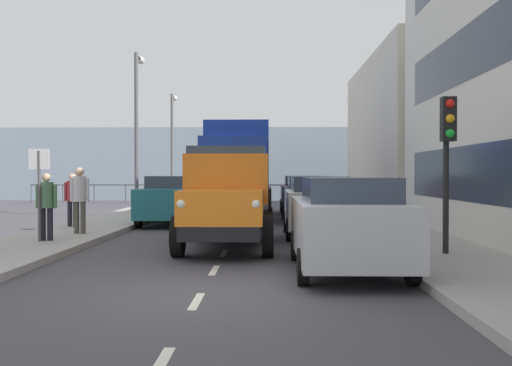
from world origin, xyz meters
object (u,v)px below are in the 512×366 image
car_maroon_kerbside_3 (300,194)px  traffic_light_near (448,140)px  lamp_post_far (172,138)px  car_navy_kerbside_2 (307,198)px  car_teal_oppositeside_0 (172,199)px  lamp_post_promenade (137,118)px  pedestrian_with_bag (46,201)px  pedestrian_strolling (80,194)px  lorry_cargo_blue (238,167)px  car_silver_kerbside_near (346,223)px  car_white_kerbside_1 (318,205)px  street_sign (39,178)px  pedestrian_by_lamp (73,195)px  truck_vintage_orange (227,200)px

car_maroon_kerbside_3 → traffic_light_near: 14.92m
car_maroon_kerbside_3 → lamp_post_far: bearing=-47.2°
traffic_light_near → car_navy_kerbside_2: bearing=-77.0°
car_teal_oppositeside_0 → lamp_post_promenade: (2.08, -3.66, 3.22)m
pedestrian_with_bag → pedestrian_strolling: size_ratio=0.91×
lorry_cargo_blue → traffic_light_near: bearing=112.0°
car_silver_kerbside_near → car_white_kerbside_1: size_ratio=1.16×
car_maroon_kerbside_3 → street_sign: bearing=61.0°
lorry_cargo_blue → pedestrian_strolling: lorry_cargo_blue is taller
car_silver_kerbside_near → lamp_post_promenade: (6.93, -13.67, 3.22)m
car_white_kerbside_1 → pedestrian_by_lamp: 7.70m
car_maroon_kerbside_3 → lamp_post_far: (7.11, -7.68, 3.06)m
pedestrian_strolling → lamp_post_far: (0.48, -18.39, 2.72)m
truck_vintage_orange → car_teal_oppositeside_0: size_ratio=1.26×
street_sign → car_navy_kerbside_2: bearing=-132.9°
lorry_cargo_blue → car_maroon_kerbside_3: bearing=-136.6°
pedestrian_with_bag → lamp_post_promenade: bearing=-89.8°
car_navy_kerbside_2 → pedestrian_by_lamp: 8.32m
car_navy_kerbside_2 → pedestrian_strolling: (6.62, 5.65, 0.33)m
truck_vintage_orange → pedestrian_strolling: 4.74m
car_teal_oppositeside_0 → traffic_light_near: 11.32m
lorry_cargo_blue → car_teal_oppositeside_0: 4.23m
car_maroon_kerbside_3 → pedestrian_strolling: size_ratio=2.16×
pedestrian_strolling → car_white_kerbside_1: bearing=-172.9°
car_silver_kerbside_near → street_sign: size_ratio=1.98×
lamp_post_promenade → lamp_post_far: bearing=-89.0°
street_sign → car_white_kerbside_1: bearing=-158.8°
car_teal_oppositeside_0 → lamp_post_far: (2.25, -13.65, 3.05)m
car_teal_oppositeside_0 → pedestrian_strolling: size_ratio=2.46×
truck_vintage_orange → pedestrian_with_bag: bearing=-5.8°
lamp_post_promenade → lamp_post_far: 10.00m
car_maroon_kerbside_3 → car_white_kerbside_1: bearing=90.0°
lamp_post_promenade → lamp_post_far: lamp_post_promenade is taller
truck_vintage_orange → lorry_cargo_blue: (0.28, -10.35, 0.90)m
car_navy_kerbside_2 → traffic_light_near: bearing=103.0°
lorry_cargo_blue → lamp_post_promenade: size_ratio=1.23×
car_teal_oppositeside_0 → truck_vintage_orange: bearing=109.5°
car_white_kerbside_1 → pedestrian_by_lamp: pedestrian_by_lamp is taller
car_white_kerbside_1 → pedestrian_with_bag: bearing=20.2°
car_teal_oppositeside_0 → pedestrian_by_lamp: size_ratio=2.71×
pedestrian_with_bag → pedestrian_strolling: (-0.27, -1.71, 0.11)m
car_maroon_kerbside_3 → car_navy_kerbside_2: bearing=90.0°
car_maroon_kerbside_3 → pedestrian_with_bag: bearing=61.0°
car_silver_kerbside_near → lamp_post_promenade: lamp_post_promenade is taller
pedestrian_with_bag → car_navy_kerbside_2: bearing=-133.1°
car_white_kerbside_1 → pedestrian_by_lamp: bearing=-10.4°
lorry_cargo_blue → traffic_light_near: (-4.91, 12.13, 0.40)m
pedestrian_with_bag → lamp_post_promenade: lamp_post_promenade is taller
lorry_cargo_blue → car_silver_kerbside_near: lorry_cargo_blue is taller
pedestrian_strolling → traffic_light_near: traffic_light_near is taller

